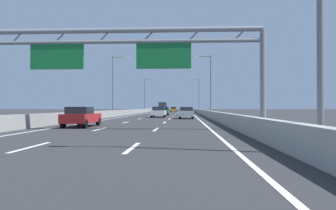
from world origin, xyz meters
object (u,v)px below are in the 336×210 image
object	(u,v)px
green_car	(164,111)
red_car	(81,117)
streetlamp_right_far	(198,93)
black_car	(185,109)
blue_car	(167,109)
streetlamp_right_mid	(209,82)
silver_car	(186,113)
orange_car	(174,109)
white_car	(159,112)
streetlamp_left_mid	(114,82)
box_truck	(163,106)
sign_gantry	(123,52)
streetlamp_left_far	(145,93)

from	to	relation	value
green_car	red_car	xyz separation A→B (m)	(-3.68, -34.06, -0.02)
streetlamp_right_far	black_car	xyz separation A→B (m)	(-3.68, 7.34, -4.67)
green_car	blue_car	xyz separation A→B (m)	(-3.31, 69.86, -0.03)
streetlamp_right_mid	streetlamp_right_far	size ratio (longest dim) A/B	1.00
black_car	streetlamp_right_far	bearing A→B (deg)	-63.40
streetlamp_right_far	blue_car	size ratio (longest dim) A/B	2.25
streetlamp_right_mid	red_car	xyz separation A→B (m)	(-11.27, -27.10, -4.66)
blue_car	silver_car	bearing A→B (deg)	-85.25
silver_car	green_car	bearing A→B (deg)	102.67
orange_car	white_car	distance (m)	53.06
streetlamp_left_mid	green_car	size ratio (longest dim) A/B	2.10
orange_car	white_car	size ratio (longest dim) A/B	1.05
box_truck	black_car	bearing A→B (deg)	-44.85
sign_gantry	box_truck	world-z (taller)	sign_gantry
black_car	white_car	xyz separation A→B (m)	(-3.80, -52.39, 0.03)
orange_car	red_car	size ratio (longest dim) A/B	1.05
streetlamp_left_mid	silver_car	world-z (taller)	streetlamp_left_mid
sign_gantry	blue_car	world-z (taller)	sign_gantry
streetlamp_left_mid	white_car	xyz separation A→B (m)	(7.45, -5.30, -4.64)
white_car	box_truck	world-z (taller)	box_truck
streetlamp_right_mid	orange_car	distance (m)	48.53
streetlamp_right_far	silver_car	xyz separation A→B (m)	(-3.64, -50.34, -4.66)
streetlamp_left_far	silver_car	bearing A→B (deg)	-77.36
red_car	sign_gantry	bearing A→B (deg)	-38.83
streetlamp_left_far	streetlamp_left_mid	bearing A→B (deg)	-90.00
streetlamp_right_far	red_car	distance (m)	67.96
silver_car	black_car	xyz separation A→B (m)	(-0.03, 57.69, -0.00)
streetlamp_right_mid	streetlamp_right_far	bearing A→B (deg)	90.00
sign_gantry	streetlamp_left_far	bearing A→B (deg)	95.92
streetlamp_left_mid	box_truck	distance (m)	54.60
streetlamp_right_mid	blue_car	bearing A→B (deg)	98.08
streetlamp_right_mid	green_car	size ratio (longest dim) A/B	2.10
streetlamp_left_mid	white_car	world-z (taller)	streetlamp_left_mid
orange_car	silver_car	bearing A→B (deg)	-86.48
streetlamp_left_far	white_car	world-z (taller)	streetlamp_left_far
streetlamp_left_mid	orange_car	distance (m)	48.60
streetlamp_right_mid	black_car	bearing A→B (deg)	94.47
streetlamp_right_mid	box_truck	xyz separation A→B (m)	(-10.94, 54.32, -3.75)
streetlamp_left_far	silver_car	xyz separation A→B (m)	(11.29, -50.34, -4.66)
sign_gantry	streetlamp_right_far	bearing A→B (deg)	83.70
streetlamp_right_far	box_truck	size ratio (longest dim) A/B	1.15
blue_car	streetlamp_left_mid	bearing A→B (deg)	-93.00
streetlamp_right_mid	orange_car	bearing A→B (deg)	98.61
streetlamp_left_far	blue_car	size ratio (longest dim) A/B	2.25
white_car	orange_car	bearing A→B (deg)	89.73
streetlamp_left_mid	green_car	distance (m)	11.13
streetlamp_right_far	box_truck	distance (m)	18.60
silver_car	orange_car	bearing A→B (deg)	93.52
streetlamp_right_far	streetlamp_right_mid	bearing A→B (deg)	-90.00
streetlamp_left_far	black_car	bearing A→B (deg)	33.12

